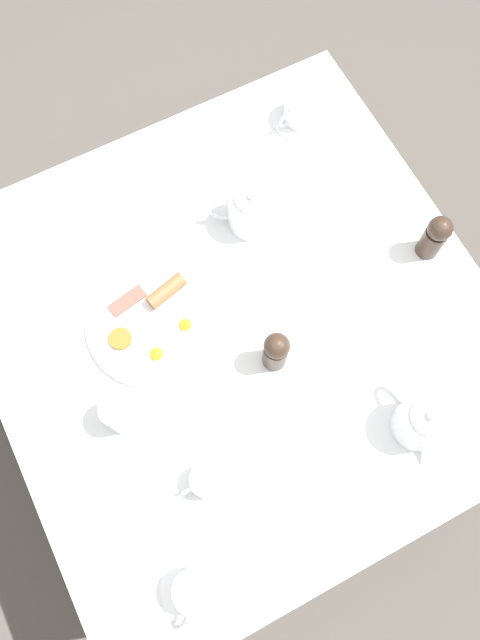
{
  "coord_description": "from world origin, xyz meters",
  "views": [
    {
      "loc": [
        0.19,
        0.37,
        2.0
      ],
      "look_at": [
        0.0,
        0.0,
        0.77
      ],
      "focal_mm": 35.0,
      "sensor_mm": 36.0,
      "label": 1
    }
  ],
  "objects": [
    {
      "name": "table",
      "position": [
        0.0,
        0.0,
        0.68
      ],
      "size": [
        1.04,
        1.07,
        0.75
      ],
      "color": "silver",
      "rests_on": "ground_plane"
    },
    {
      "name": "breakfast_plate",
      "position": [
        0.16,
        -0.08,
        0.76
      ],
      "size": [
        0.28,
        0.28,
        0.04
      ],
      "color": "white",
      "rests_on": "table"
    },
    {
      "name": "creamer_jug",
      "position": [
        0.21,
        0.26,
        0.77
      ],
      "size": [
        0.09,
        0.07,
        0.05
      ],
      "color": "white",
      "rests_on": "table"
    },
    {
      "name": "teapot_near",
      "position": [
        -0.21,
        0.35,
        0.8
      ],
      "size": [
        0.1,
        0.19,
        0.12
      ],
      "rotation": [
        0.0,
        0.0,
        1.57
      ],
      "color": "white",
      "rests_on": "table"
    },
    {
      "name": "salt_grinder",
      "position": [
        -0.44,
        0.04,
        0.82
      ],
      "size": [
        0.05,
        0.05,
        0.13
      ],
      "color": "#38281E",
      "rests_on": "table"
    },
    {
      "name": "teacup_with_saucer_right",
      "position": [
        0.31,
        0.42,
        0.78
      ],
      "size": [
        0.14,
        0.14,
        0.07
      ],
      "color": "white",
      "rests_on": "table"
    },
    {
      "name": "ground_plane",
      "position": [
        0.0,
        0.0,
        0.0
      ],
      "size": [
        8.0,
        8.0,
        0.0
      ],
      "primitive_type": "plane",
      "color": "#4C4742"
    },
    {
      "name": "pepper_grinder",
      "position": [
        -0.03,
        0.1,
        0.82
      ],
      "size": [
        0.05,
        0.05,
        0.13
      ],
      "color": "#38281E",
      "rests_on": "table"
    },
    {
      "name": "fork_by_plate",
      "position": [
        0.27,
        -0.32,
        0.75
      ],
      "size": [
        0.19,
        0.03,
        0.0
      ],
      "rotation": [
        0.0,
        0.0,
        1.68
      ],
      "color": "silver",
      "rests_on": "table"
    },
    {
      "name": "teacup_with_saucer_left",
      "position": [
        -0.36,
        -0.39,
        0.78
      ],
      "size": [
        0.14,
        0.14,
        0.07
      ],
      "color": "white",
      "rests_on": "table"
    },
    {
      "name": "water_glass_tall",
      "position": [
        0.3,
        0.07,
        0.8
      ],
      "size": [
        0.07,
        0.07,
        0.09
      ],
      "color": "white",
      "rests_on": "table"
    },
    {
      "name": "knife_by_plate",
      "position": [
        0.04,
        0.38,
        0.75
      ],
      "size": [
        0.19,
        0.07,
        0.0
      ],
      "rotation": [
        0.0,
        0.0,
        4.44
      ],
      "color": "silver",
      "rests_on": "table"
    },
    {
      "name": "teapot_far",
      "position": [
        -0.13,
        -0.2,
        0.8
      ],
      "size": [
        0.18,
        0.1,
        0.12
      ],
      "rotation": [
        0.0,
        0.0,
        2.66
      ],
      "color": "white",
      "rests_on": "table"
    }
  ]
}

